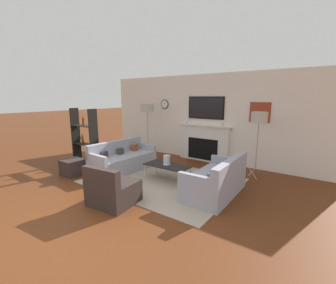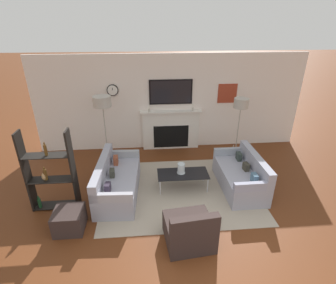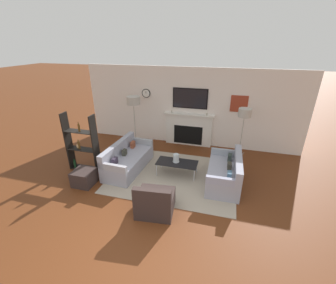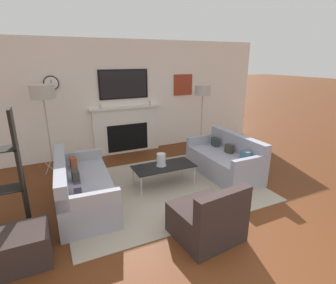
# 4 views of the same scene
# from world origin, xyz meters

# --- Properties ---
(ground_plane) EXTENTS (60.00, 60.00, 0.00)m
(ground_plane) POSITION_xyz_m (0.00, 0.00, 0.00)
(ground_plane) COLOR #592A13
(fireplace_wall) EXTENTS (7.55, 0.28, 2.70)m
(fireplace_wall) POSITION_xyz_m (0.00, 4.75, 1.22)
(fireplace_wall) COLOR silver
(fireplace_wall) RESTS_ON ground_plane
(area_rug) EXTENTS (3.40, 2.63, 0.01)m
(area_rug) POSITION_xyz_m (0.00, 2.48, 0.01)
(area_rug) COLOR #A09381
(area_rug) RESTS_ON ground_plane
(couch_left) EXTENTS (0.90, 1.86, 0.80)m
(couch_left) POSITION_xyz_m (-1.39, 2.48, 0.29)
(couch_left) COLOR #9696A6
(couch_left) RESTS_ON ground_plane
(couch_right) EXTENTS (0.83, 1.62, 0.81)m
(couch_right) POSITION_xyz_m (1.39, 2.48, 0.29)
(couch_right) COLOR #9696A6
(couch_right) RESTS_ON ground_plane
(armchair) EXTENTS (0.87, 0.83, 0.78)m
(armchair) POSITION_xyz_m (-0.04, 0.95, 0.27)
(armchair) COLOR #322623
(armchair) RESTS_ON ground_plane
(coffee_table) EXTENTS (1.13, 0.53, 0.38)m
(coffee_table) POSITION_xyz_m (0.07, 2.57, 0.36)
(coffee_table) COLOR black
(coffee_table) RESTS_ON ground_plane
(hurricane_candle) EXTENTS (0.19, 0.19, 0.23)m
(hurricane_candle) POSITION_xyz_m (0.03, 2.60, 0.49)
(hurricane_candle) COLOR silver
(hurricane_candle) RESTS_ON coffee_table
(floor_lamp_left) EXTENTS (0.45, 0.45, 1.80)m
(floor_lamp_left) POSITION_xyz_m (-1.77, 4.01, 1.64)
(floor_lamp_left) COLOR #9E998E
(floor_lamp_left) RESTS_ON ground_plane
(floor_lamp_right) EXTENTS (0.38, 0.38, 1.66)m
(floor_lamp_right) POSITION_xyz_m (1.77, 4.01, 1.50)
(floor_lamp_right) COLOR #9E998E
(floor_lamp_right) RESTS_ON ground_plane
(shelf_unit) EXTENTS (0.91, 0.28, 1.69)m
(shelf_unit) POSITION_xyz_m (-2.60, 2.14, 0.78)
(shelf_unit) COLOR black
(shelf_unit) RESTS_ON ground_plane
(ottoman) EXTENTS (0.52, 0.52, 0.41)m
(ottoman) POSITION_xyz_m (-2.16, 1.46, 0.21)
(ottoman) COLOR #322623
(ottoman) RESTS_ON ground_plane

